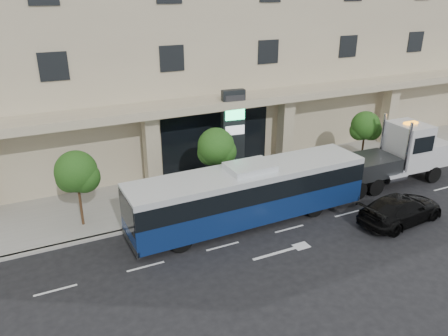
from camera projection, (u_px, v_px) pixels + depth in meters
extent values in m
plane|color=black|center=(275.00, 217.00, 24.87)|extent=(120.00, 120.00, 0.00)
cube|color=gray|center=(235.00, 183.00, 29.01)|extent=(120.00, 6.00, 0.15)
cube|color=gray|center=(257.00, 201.00, 26.51)|extent=(120.00, 0.30, 0.15)
cube|color=tan|center=(175.00, 17.00, 33.96)|extent=(60.00, 15.00, 20.00)
cube|color=tan|center=(223.00, 101.00, 28.55)|extent=(60.00, 2.80, 0.50)
cube|color=black|center=(216.00, 140.00, 30.69)|extent=(8.00, 0.12, 4.00)
cube|color=tan|center=(152.00, 150.00, 27.54)|extent=(0.90, 0.90, 4.90)
cube|color=tan|center=(285.00, 129.00, 31.54)|extent=(0.90, 0.90, 4.90)
cube|color=tan|center=(389.00, 114.00, 35.55)|extent=(0.90, 0.90, 4.90)
cylinder|color=#422B19|center=(80.00, 201.00, 23.27)|extent=(0.14, 0.14, 2.80)
sphere|color=#1A4A15|center=(76.00, 171.00, 22.62)|extent=(2.20, 2.20, 2.20)
sphere|color=#1A4A15|center=(84.00, 177.00, 22.71)|extent=(1.65, 1.65, 1.65)
sphere|color=#1A4A15|center=(71.00, 178.00, 22.82)|extent=(1.54, 1.54, 1.54)
cylinder|color=#422B19|center=(216.00, 174.00, 26.45)|extent=(0.14, 0.14, 2.94)
sphere|color=#1A4A15|center=(216.00, 146.00, 25.76)|extent=(2.20, 2.20, 2.20)
sphere|color=#1A4A15|center=(223.00, 152.00, 25.86)|extent=(1.65, 1.65, 1.65)
sphere|color=#1A4A15|center=(210.00, 153.00, 25.97)|extent=(1.54, 1.54, 1.54)
cylinder|color=#422B19|center=(363.00, 148.00, 31.09)|extent=(0.14, 0.14, 2.73)
sphere|color=#1A4A15|center=(365.00, 125.00, 30.45)|extent=(2.00, 2.00, 2.00)
sphere|color=#1A4A15|center=(371.00, 130.00, 30.55)|extent=(1.50, 1.50, 1.50)
sphere|color=#1A4A15|center=(360.00, 131.00, 30.65)|extent=(1.40, 1.40, 1.40)
cylinder|color=black|center=(181.00, 241.00, 21.40)|extent=(1.13, 0.35, 1.12)
cylinder|color=black|center=(165.00, 220.00, 23.36)|extent=(1.13, 0.35, 1.12)
cylinder|color=black|center=(314.00, 207.00, 24.74)|extent=(1.13, 0.35, 1.12)
cylinder|color=black|center=(291.00, 191.00, 26.70)|extent=(1.13, 0.35, 1.12)
cube|color=#0D2151|center=(249.00, 204.00, 24.04)|extent=(13.54, 3.01, 1.35)
cube|color=black|center=(250.00, 184.00, 23.59)|extent=(13.54, 3.05, 1.01)
cube|color=silver|center=(250.00, 173.00, 23.33)|extent=(13.54, 3.01, 0.34)
cube|color=silver|center=(250.00, 167.00, 23.21)|extent=(2.50, 1.84, 0.34)
cube|color=#2D3033|center=(131.00, 242.00, 21.49)|extent=(0.18, 2.81, 0.34)
cube|color=#2D3033|center=(343.00, 190.00, 27.02)|extent=(0.18, 2.81, 0.34)
cube|color=#2D3033|center=(388.00, 172.00, 28.81)|extent=(8.72, 1.31, 0.41)
cube|color=silver|center=(428.00, 151.00, 29.68)|extent=(2.12, 2.42, 1.53)
cube|color=silver|center=(439.00, 149.00, 30.06)|extent=(0.15, 2.05, 1.23)
cube|color=silver|center=(407.00, 145.00, 28.64)|extent=(2.13, 2.62, 2.96)
cube|color=black|center=(419.00, 137.00, 28.83)|extent=(0.17, 2.25, 1.23)
cylinder|color=silver|center=(408.00, 149.00, 27.17)|extent=(0.19, 0.19, 3.48)
cylinder|color=silver|center=(382.00, 139.00, 29.08)|extent=(0.19, 0.19, 3.48)
cube|color=#2D3033|center=(363.00, 166.00, 27.70)|extent=(4.37, 2.59, 1.12)
cube|color=#2D3033|center=(330.00, 182.00, 27.02)|extent=(1.64, 0.34, 0.22)
cube|color=#2D3033|center=(322.00, 189.00, 26.94)|extent=(0.32, 1.85, 0.18)
cube|color=orange|center=(411.00, 123.00, 28.05)|extent=(0.93, 0.39, 0.14)
cylinder|color=black|center=(433.00, 174.00, 29.08)|extent=(1.13, 0.36, 1.12)
cylinder|color=black|center=(409.00, 164.00, 30.90)|extent=(1.13, 0.36, 1.12)
cylinder|color=black|center=(375.00, 187.00, 27.26)|extent=(1.13, 0.36, 1.12)
cylinder|color=black|center=(353.00, 175.00, 29.07)|extent=(1.13, 0.36, 1.12)
cylinder|color=black|center=(358.00, 191.00, 26.76)|extent=(1.13, 0.36, 1.12)
cylinder|color=black|center=(337.00, 178.00, 28.58)|extent=(1.13, 0.36, 1.12)
imported|color=black|center=(401.00, 209.00, 24.07)|extent=(5.60, 2.75, 1.57)
cube|color=black|center=(233.00, 135.00, 28.65)|extent=(1.54, 0.66, 5.98)
cube|color=#27EA86|center=(235.00, 112.00, 27.81)|extent=(1.29, 0.20, 1.00)
cube|color=silver|center=(235.00, 130.00, 28.26)|extent=(1.29, 0.20, 0.60)
cube|color=#262628|center=(235.00, 98.00, 27.47)|extent=(1.29, 0.20, 0.40)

